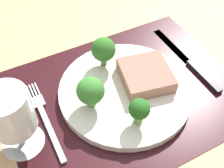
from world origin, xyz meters
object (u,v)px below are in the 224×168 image
object	(u,v)px
steak	(145,74)
wine_glass	(11,115)
plate	(125,91)
knife	(191,63)
fork	(45,118)

from	to	relation	value
steak	wine_glass	world-z (taller)	wine_glass
plate	knife	size ratio (longest dim) A/B	1.14
fork	plate	bearing A→B (deg)	-3.35
knife	wine_glass	bearing A→B (deg)	-178.29
fork	wine_glass	bearing A→B (deg)	-148.97
steak	wine_glass	distance (cm)	26.35
fork	knife	bearing A→B (deg)	0.11
steak	knife	xyz separation A→B (cm)	(12.29, 0.18, -2.71)
plate	wine_glass	bearing A→B (deg)	-176.36
plate	steak	bearing A→B (deg)	4.31
wine_glass	plate	bearing A→B (deg)	3.64
fork	wine_glass	size ratio (longest dim) A/B	1.47
plate	steak	size ratio (longest dim) A/B	2.70
plate	steak	world-z (taller)	steak
plate	steak	xyz separation A→B (cm)	(4.66, 0.35, 2.22)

